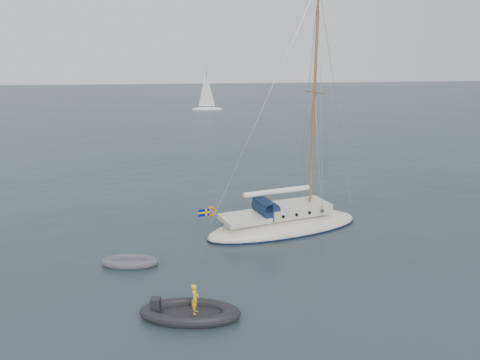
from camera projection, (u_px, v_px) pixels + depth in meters
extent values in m
plane|color=black|center=(256.00, 236.00, 28.05)|extent=(300.00, 300.00, 0.00)
ellipsoid|color=beige|center=(284.00, 227.00, 28.99)|extent=(10.08, 3.13, 1.68)
cube|color=beige|center=(297.00, 209.00, 28.80)|extent=(4.03, 2.13, 0.62)
cube|color=beige|center=(241.00, 215.00, 28.36)|extent=(2.69, 2.13, 0.28)
cylinder|color=#12203D|center=(264.00, 206.00, 28.43)|extent=(1.07, 1.85, 1.07)
cube|color=#12203D|center=(261.00, 203.00, 28.34)|extent=(0.50, 1.85, 0.45)
cylinder|color=olive|center=(317.00, 104.00, 27.26)|extent=(0.17, 0.17, 13.44)
cylinder|color=olive|center=(318.00, 93.00, 27.09)|extent=(0.06, 2.46, 0.06)
cylinder|color=olive|center=(276.00, 192.00, 28.30)|extent=(4.70, 0.11, 0.11)
cylinder|color=white|center=(276.00, 191.00, 28.28)|extent=(4.37, 0.31, 0.31)
cylinder|color=gray|center=(212.00, 209.00, 27.99)|extent=(0.04, 2.46, 0.04)
torus|color=#FD6D00|center=(210.00, 205.00, 28.62)|extent=(0.60, 0.11, 0.60)
cylinder|color=olive|center=(205.00, 211.00, 27.96)|extent=(0.03, 0.03, 1.01)
cube|color=#010E6E|center=(200.00, 206.00, 27.83)|extent=(0.67, 0.02, 0.43)
cube|color=#FFB100|center=(200.00, 206.00, 27.83)|extent=(0.69, 0.03, 0.10)
cube|color=#FFB100|center=(202.00, 205.00, 27.84)|extent=(0.10, 0.03, 0.45)
cylinder|color=black|center=(270.00, 205.00, 29.62)|extent=(0.20, 0.07, 0.20)
cylinder|color=black|center=(278.00, 216.00, 27.57)|extent=(0.20, 0.07, 0.20)
cylinder|color=black|center=(284.00, 204.00, 29.75)|extent=(0.20, 0.07, 0.20)
cylinder|color=black|center=(293.00, 215.00, 27.69)|extent=(0.20, 0.07, 0.20)
cylinder|color=black|center=(298.00, 204.00, 29.87)|extent=(0.20, 0.07, 0.20)
cylinder|color=black|center=(307.00, 215.00, 27.82)|extent=(0.20, 0.07, 0.20)
cylinder|color=black|center=(311.00, 203.00, 29.99)|extent=(0.20, 0.07, 0.20)
cylinder|color=black|center=(322.00, 214.00, 27.94)|extent=(0.20, 0.07, 0.20)
cube|color=#56565B|center=(130.00, 263.00, 24.19)|extent=(1.81, 0.74, 0.11)
cube|color=black|center=(190.00, 314.00, 19.37)|extent=(2.64, 1.10, 0.13)
cube|color=black|center=(155.00, 309.00, 19.09)|extent=(0.38, 0.38, 0.66)
imported|color=yellow|center=(195.00, 298.00, 19.22)|extent=(0.32, 0.48, 1.31)
ellipsoid|color=white|center=(207.00, 109.00, 91.52)|extent=(6.04, 2.01, 1.01)
cylinder|color=gray|center=(207.00, 89.00, 90.48)|extent=(0.10, 0.10, 7.05)
cone|color=white|center=(206.00, 89.00, 90.48)|extent=(3.22, 3.22, 6.54)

